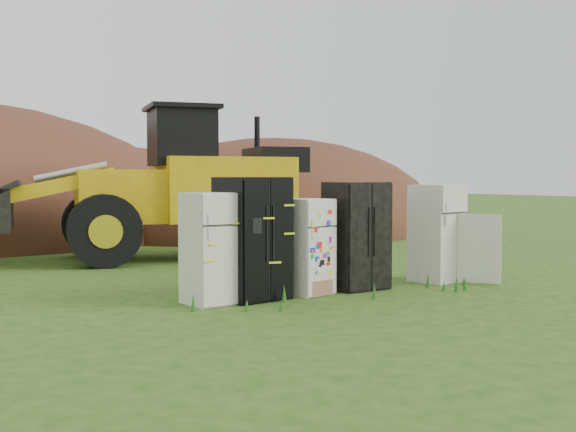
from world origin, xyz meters
The scene contains 9 objects.
ground centered at (0.00, 0.00, 0.00)m, with size 120.00×120.00×0.00m, color #244A13.
fridge_leftmost centered at (-2.38, -0.02, 0.87)m, with size 0.77×0.74×1.74m, color white, non-canonical shape.
fridge_black_side centered at (-1.65, -0.02, 0.99)m, with size 1.03×0.82×1.98m, color black, non-canonical shape.
fridge_sticker centered at (-0.61, -0.02, 0.81)m, with size 0.72×0.66×1.61m, color white, non-canonical shape.
fridge_dark_mid centered at (0.44, 0.01, 0.95)m, with size 0.97×0.79×1.89m, color black, non-canonical shape.
fridge_open_door centered at (2.32, 0.00, 0.92)m, with size 0.83×0.77×1.84m, color white, non-canonical shape.
wheel_loader centered at (-1.20, 6.34, 1.86)m, with size 7.67×3.11×3.71m, color gold, non-canonical shape.
dirt_mound_right centered at (5.79, 11.99, 0.00)m, with size 13.13×9.63×6.79m, color #4B2618.
dirt_mound_back centered at (-0.40, 17.19, 0.00)m, with size 17.69×11.79×6.66m, color #4B2618.
Camera 1 is at (-7.13, -10.24, 1.96)m, focal length 45.00 mm.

